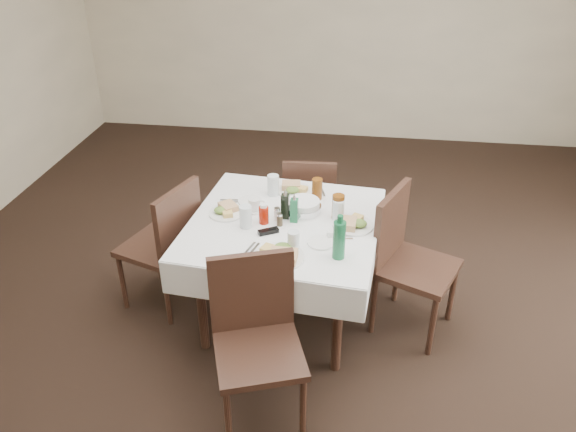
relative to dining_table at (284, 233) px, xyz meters
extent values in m
plane|color=black|center=(0.16, -0.09, -0.67)|extent=(7.00, 7.00, 0.00)
cube|color=#BCB096|center=(0.16, 3.41, 0.73)|extent=(6.00, 0.04, 2.80)
cylinder|color=black|center=(-0.46, -0.39, -0.31)|extent=(0.06, 0.06, 0.72)
cylinder|color=black|center=(-0.39, 0.46, -0.31)|extent=(0.06, 0.06, 0.72)
cylinder|color=black|center=(0.39, -0.46, -0.31)|extent=(0.06, 0.06, 0.72)
cylinder|color=black|center=(0.46, 0.39, -0.31)|extent=(0.06, 0.06, 0.72)
cube|color=black|center=(0.00, 0.00, 0.06)|extent=(1.16, 1.16, 0.03)
cube|color=white|center=(0.00, 0.00, 0.08)|extent=(1.28, 1.28, 0.01)
cube|color=white|center=(0.05, 0.59, -0.03)|extent=(1.17, 0.12, 0.22)
cube|color=white|center=(-0.05, -0.59, -0.03)|extent=(1.17, 0.12, 0.22)
cube|color=white|center=(0.59, -0.05, -0.03)|extent=(0.12, 1.17, 0.22)
cube|color=white|center=(-0.59, 0.05, -0.03)|extent=(0.12, 1.17, 0.22)
cube|color=black|center=(0.07, 0.90, -0.26)|extent=(0.43, 0.43, 0.04)
cube|color=black|center=(0.09, 0.72, -0.04)|extent=(0.40, 0.06, 0.44)
cylinder|color=black|center=(0.24, 1.08, -0.47)|extent=(0.03, 0.03, 0.41)
cylinder|color=black|center=(0.26, 0.74, -0.47)|extent=(0.03, 0.03, 0.41)
cylinder|color=black|center=(-0.11, 1.06, -0.47)|extent=(0.03, 0.03, 0.41)
cylinder|color=black|center=(-0.09, 0.71, -0.47)|extent=(0.03, 0.03, 0.41)
cube|color=black|center=(0.00, -0.88, -0.21)|extent=(0.58, 0.58, 0.04)
cube|color=black|center=(-0.07, -0.69, 0.04)|extent=(0.44, 0.19, 0.50)
cylinder|color=black|center=(-0.12, -1.14, -0.44)|extent=(0.04, 0.04, 0.47)
cylinder|color=black|center=(-0.26, -0.76, -0.44)|extent=(0.04, 0.04, 0.47)
cylinder|color=black|center=(0.25, -1.00, -0.44)|extent=(0.04, 0.04, 0.47)
cylinder|color=black|center=(0.12, -0.63, -0.44)|extent=(0.04, 0.04, 0.47)
cube|color=black|center=(0.87, 0.01, -0.20)|extent=(0.61, 0.61, 0.04)
cube|color=black|center=(0.68, 0.09, 0.05)|extent=(0.23, 0.44, 0.50)
cylinder|color=black|center=(0.97, -0.25, -0.44)|extent=(0.04, 0.04, 0.47)
cylinder|color=black|center=(0.61, -0.09, -0.44)|extent=(0.04, 0.04, 0.47)
cylinder|color=black|center=(1.13, 0.11, -0.44)|extent=(0.04, 0.04, 0.47)
cylinder|color=black|center=(0.77, 0.27, -0.44)|extent=(0.04, 0.04, 0.47)
cube|color=black|center=(-0.88, 0.04, -0.21)|extent=(0.57, 0.57, 0.04)
cube|color=black|center=(-0.69, -0.02, 0.03)|extent=(0.18, 0.44, 0.49)
cylinder|color=black|center=(-1.00, 0.29, -0.44)|extent=(0.04, 0.04, 0.46)
cylinder|color=black|center=(-0.64, 0.16, -0.44)|extent=(0.04, 0.04, 0.46)
cylinder|color=black|center=(-1.13, -0.08, -0.44)|extent=(0.04, 0.04, 0.46)
cylinder|color=black|center=(-0.76, -0.20, -0.44)|extent=(0.04, 0.04, 0.46)
cylinder|color=white|center=(0.02, 0.41, 0.10)|extent=(0.25, 0.25, 0.01)
cube|color=tan|center=(-0.01, 0.44, 0.12)|extent=(0.14, 0.11, 0.04)
cube|color=tan|center=(0.06, 0.40, 0.12)|extent=(0.10, 0.08, 0.03)
ellipsoid|color=#3A6D19|center=(0.01, 0.37, 0.12)|extent=(0.09, 0.08, 0.04)
cylinder|color=white|center=(0.03, -0.41, 0.10)|extent=(0.30, 0.30, 0.02)
cube|color=tan|center=(0.06, -0.45, 0.13)|extent=(0.16, 0.12, 0.05)
cube|color=tan|center=(-0.02, -0.39, 0.12)|extent=(0.12, 0.11, 0.04)
ellipsoid|color=#3A6D19|center=(0.05, -0.37, 0.13)|extent=(0.11, 0.10, 0.05)
cylinder|color=white|center=(0.44, 0.00, 0.10)|extent=(0.26, 0.26, 0.01)
cube|color=tan|center=(0.40, -0.03, 0.12)|extent=(0.11, 0.14, 0.04)
cube|color=tan|center=(0.46, 0.04, 0.12)|extent=(0.10, 0.11, 0.03)
ellipsoid|color=#3A6D19|center=(0.48, -0.02, 0.12)|extent=(0.10, 0.09, 0.04)
cylinder|color=white|center=(-0.38, 0.04, 0.10)|extent=(0.23, 0.23, 0.01)
cube|color=tan|center=(-0.38, 0.08, 0.12)|extent=(0.15, 0.15, 0.04)
cube|color=tan|center=(-0.37, 0.00, 0.12)|extent=(0.08, 0.09, 0.03)
ellipsoid|color=#3A6D19|center=(-0.42, 0.03, 0.12)|extent=(0.09, 0.08, 0.04)
cylinder|color=white|center=(-0.27, 0.22, 0.10)|extent=(0.16, 0.16, 0.01)
cylinder|color=white|center=(0.26, -0.23, 0.10)|extent=(0.16, 0.16, 0.01)
cylinder|color=silver|center=(-0.13, 0.35, 0.16)|extent=(0.08, 0.08, 0.15)
cylinder|color=silver|center=(0.10, -0.33, 0.15)|extent=(0.07, 0.07, 0.13)
cylinder|color=silver|center=(0.34, 0.07, 0.16)|extent=(0.07, 0.07, 0.14)
cylinder|color=silver|center=(-0.23, -0.10, 0.16)|extent=(0.08, 0.08, 0.15)
cylinder|color=#69360D|center=(0.18, 0.33, 0.16)|extent=(0.07, 0.07, 0.15)
cylinder|color=#69360D|center=(0.34, 0.09, 0.17)|extent=(0.08, 0.08, 0.16)
cylinder|color=silver|center=(0.11, 0.15, 0.11)|extent=(0.24, 0.24, 0.04)
cylinder|color=white|center=(0.11, 0.15, 0.14)|extent=(0.21, 0.21, 0.05)
cube|color=black|center=(0.00, 0.05, 0.17)|extent=(0.05, 0.05, 0.17)
cone|color=silver|center=(0.00, 0.05, 0.28)|extent=(0.03, 0.03, 0.05)
cube|color=#19623A|center=(0.06, 0.01, 0.17)|extent=(0.05, 0.05, 0.16)
cone|color=silver|center=(0.06, 0.01, 0.27)|extent=(0.03, 0.03, 0.04)
cylinder|color=#A01504|center=(-0.12, -0.04, 0.15)|extent=(0.06, 0.06, 0.11)
cylinder|color=white|center=(-0.12, -0.04, 0.21)|extent=(0.05, 0.05, 0.02)
cylinder|color=white|center=(-0.05, 0.01, 0.13)|extent=(0.04, 0.04, 0.07)
cylinder|color=silver|center=(-0.05, 0.01, 0.17)|extent=(0.04, 0.04, 0.01)
cylinder|color=#3D3020|center=(-0.02, -0.05, 0.13)|extent=(0.04, 0.04, 0.07)
cylinder|color=silver|center=(-0.02, -0.05, 0.17)|extent=(0.04, 0.04, 0.01)
cylinder|color=white|center=(-0.21, 0.10, 0.09)|extent=(0.12, 0.12, 0.01)
cylinder|color=white|center=(-0.21, 0.10, 0.14)|extent=(0.07, 0.07, 0.08)
cylinder|color=black|center=(-0.21, 0.10, 0.17)|extent=(0.06, 0.06, 0.01)
torus|color=white|center=(-0.17, 0.12, 0.14)|extent=(0.05, 0.03, 0.05)
cube|color=black|center=(-0.07, -0.16, 0.10)|extent=(0.13, 0.10, 0.03)
cylinder|color=#19623A|center=(0.37, -0.36, 0.21)|extent=(0.07, 0.07, 0.23)
cylinder|color=#19623A|center=(0.37, -0.36, 0.34)|extent=(0.03, 0.03, 0.04)
cube|color=white|center=(0.33, -0.14, 0.11)|extent=(0.10, 0.06, 0.05)
cube|color=pink|center=(0.33, -0.14, 0.12)|extent=(0.08, 0.05, 0.02)
cube|color=silver|center=(0.18, 0.43, 0.09)|extent=(0.06, 0.16, 0.01)
cube|color=silver|center=(0.21, 0.44, 0.09)|extent=(0.06, 0.16, 0.01)
cube|color=silver|center=(-0.13, -0.37, 0.09)|extent=(0.06, 0.18, 0.01)
cube|color=silver|center=(-0.16, -0.36, 0.09)|extent=(0.06, 0.18, 0.01)
cube|color=silver|center=(0.35, -0.17, 0.09)|extent=(0.18, 0.04, 0.01)
cube|color=silver|center=(0.35, -0.14, 0.09)|extent=(0.18, 0.04, 0.01)
cube|color=silver|center=(-0.38, 0.22, 0.09)|extent=(0.19, 0.04, 0.01)
cube|color=silver|center=(-0.37, 0.19, 0.09)|extent=(0.19, 0.04, 0.01)
camera|label=1|loc=(0.45, -3.03, 1.91)|focal=35.00mm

